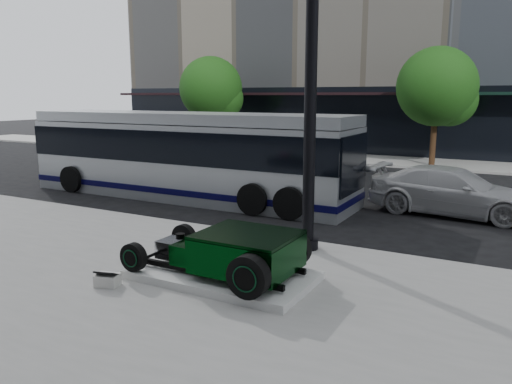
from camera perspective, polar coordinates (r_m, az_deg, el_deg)
The scene contains 9 objects.
ground at distance 14.05m, azimuth 6.57°, elevation -3.52°, with size 120.00×120.00×0.00m, color black.
sidewalk_far at distance 27.33m, azimuth 17.69°, elevation 3.22°, with size 70.00×4.00×0.12m, color gray.
street_trees at distance 26.01m, azimuth 20.28°, elevation 10.90°, with size 29.80×3.80×5.70m.
display_plinth at distance 9.49m, azimuth -3.90°, elevation -9.43°, with size 3.40×1.80×0.15m, color silver.
hot_rod at distance 9.16m, azimuth -2.17°, elevation -6.85°, with size 3.22×2.00×0.81m.
info_plaque at distance 9.50m, azimuth -16.62°, elevation -9.55°, with size 0.47×0.40×0.31m.
lamppost at distance 10.84m, azimuth 6.32°, elevation 14.36°, with size 0.48×0.48×8.72m.
transit_bus at distance 17.49m, azimuth -8.07°, elevation 4.25°, with size 12.12×2.88×2.92m.
white_sedan at distance 15.90m, azimuth 21.56°, elevation 0.07°, with size 1.98×4.86×1.41m, color silver.
Camera 1 is at (5.04, -12.64, 3.50)m, focal length 35.00 mm.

